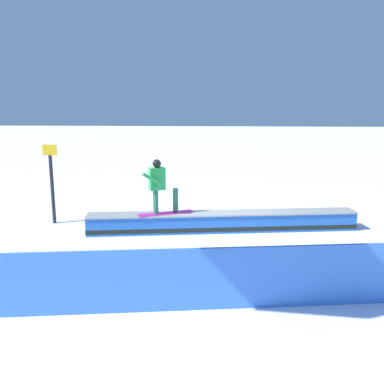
% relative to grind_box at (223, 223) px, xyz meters
% --- Properties ---
extents(ground_plane, '(120.00, 120.00, 0.00)m').
position_rel_grind_box_xyz_m(ground_plane, '(0.00, 0.00, -0.24)').
color(ground_plane, white).
extents(grind_box, '(7.24, 1.68, 0.52)m').
position_rel_grind_box_xyz_m(grind_box, '(0.00, 0.00, 0.00)').
color(grind_box, blue).
rests_on(grind_box, ground_plane).
extents(snowboarder, '(1.49, 0.92, 1.46)m').
position_rel_grind_box_xyz_m(snowboarder, '(1.67, 0.30, 1.07)').
color(snowboarder, '#C02097').
rests_on(snowboarder, grind_box).
extents(safety_fence, '(10.07, 1.57, 1.07)m').
position_rel_grind_box_xyz_m(safety_fence, '(0.00, 4.39, 0.30)').
color(safety_fence, '#3C79E1').
rests_on(safety_fence, ground_plane).
extents(trail_marker, '(0.40, 0.10, 2.27)m').
position_rel_grind_box_xyz_m(trail_marker, '(4.86, -0.43, 0.97)').
color(trail_marker, '#262628').
rests_on(trail_marker, ground_plane).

